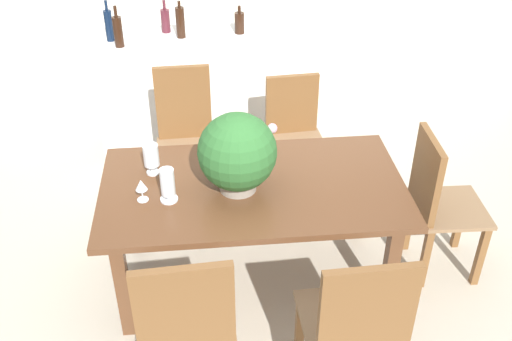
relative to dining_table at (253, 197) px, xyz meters
The scene contains 17 objects.
ground_plane 0.64m from the dining_table, 90.00° to the left, with size 7.04×7.04×0.00m, color #BCB29E.
dining_table is the anchor object (origin of this frame).
chair_far_right 1.00m from the dining_table, 67.07° to the left, with size 0.45×0.44×0.93m.
chair_near_left 1.01m from the dining_table, 112.53° to the right, with size 0.48×0.46×1.08m.
chair_near_right 1.02m from the dining_table, 67.00° to the right, with size 0.48×0.48×1.02m.
chair_far_left 1.01m from the dining_table, 113.22° to the left, with size 0.43×0.42×1.04m.
chair_foot_end 1.13m from the dining_table, ahead, with size 0.44×0.45×0.97m.
flower_centerpiece 0.34m from the dining_table, 162.43° to the right, with size 0.45×0.44×0.47m.
crystal_vase_left 0.52m from the dining_table, 168.24° to the right, with size 0.10×0.10×0.20m.
crystal_vase_center_near 0.64m from the dining_table, 162.90° to the left, with size 0.09×0.09×0.19m.
wine_glass 0.65m from the dining_table, behind, with size 0.07×0.07×0.13m.
kitchen_counter 1.77m from the dining_table, 99.34° to the left, with size 1.60×0.55×0.97m, color white.
wine_bottle_dark 2.00m from the dining_table, 118.99° to the left, with size 0.06×0.06×0.32m.
wine_bottle_tall 1.97m from the dining_table, 105.73° to the left, with size 0.07×0.07×0.26m.
wine_bottle_green 1.82m from the dining_table, 103.10° to the left, with size 0.07×0.07×0.29m.
wine_bottle_amber 1.82m from the dining_table, 87.98° to the left, with size 0.08×0.08×0.22m.
wine_bottle_clear 1.85m from the dining_table, 118.72° to the left, with size 0.07×0.07×0.31m.
Camera 1 is at (-0.26, -2.81, 2.70)m, focal length 41.60 mm.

